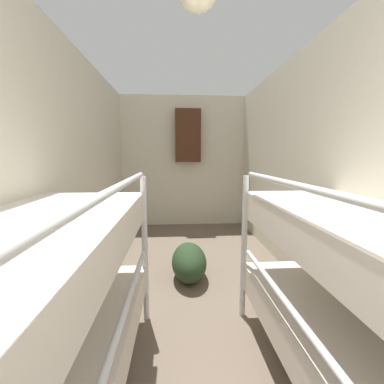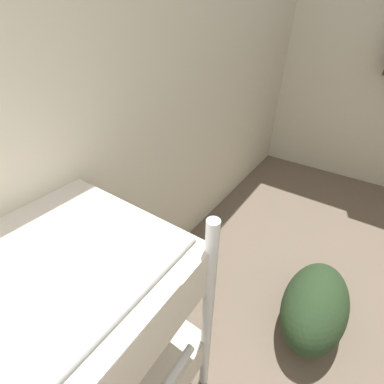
% 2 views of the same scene
% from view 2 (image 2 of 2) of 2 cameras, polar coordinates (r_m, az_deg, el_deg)
% --- Properties ---
extents(wall_left, '(0.06, 5.20, 2.30)m').
position_cam_2_polar(wall_left, '(1.31, -19.30, 12.55)').
color(wall_left, beige).
rests_on(wall_left, ground_plane).
extents(duffel_bag, '(0.36, 0.64, 0.36)m').
position_cam_2_polar(duffel_bag, '(1.83, 25.57, -21.78)').
color(duffel_bag, '#23381E').
rests_on(duffel_bag, ground_plane).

